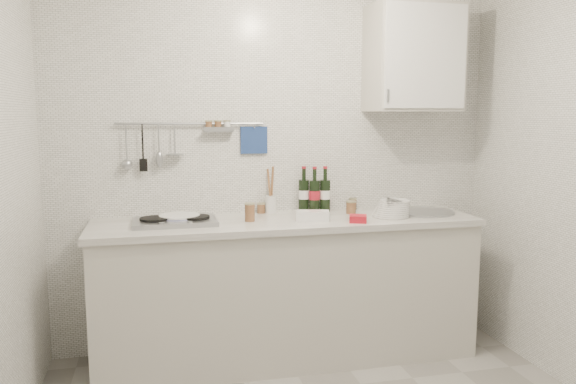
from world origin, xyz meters
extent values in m
cube|color=silver|center=(0.00, 1.40, 1.25)|extent=(3.00, 0.02, 2.50)
cube|color=#B9B5AA|center=(0.00, 1.10, 0.44)|extent=(2.40, 0.60, 0.88)
cube|color=silver|center=(0.00, 1.10, 0.90)|extent=(2.44, 0.64, 0.04)
cube|color=black|center=(0.00, 1.12, 0.05)|extent=(2.34, 0.52, 0.10)
cube|color=#93969B|center=(-0.70, 1.10, 0.94)|extent=(0.50, 0.32, 0.03)
cylinder|color=black|center=(-0.82, 1.10, 0.96)|extent=(0.18, 0.18, 0.01)
cylinder|color=black|center=(-0.58, 1.10, 0.96)|extent=(0.18, 0.18, 0.01)
cylinder|color=#93969B|center=(0.95, 1.10, 0.93)|extent=(0.40, 0.40, 0.02)
cylinder|color=#93969B|center=(0.95, 1.10, 0.87)|extent=(0.34, 0.34, 0.10)
cylinder|color=#93969B|center=(-0.58, 1.37, 1.52)|extent=(0.95, 0.02, 0.02)
cube|color=navy|center=(-0.16, 1.39, 1.41)|extent=(0.18, 0.02, 0.18)
cube|color=#B9B5AA|center=(0.90, 1.22, 1.95)|extent=(0.60, 0.35, 0.70)
cube|color=white|center=(0.90, 1.04, 1.95)|extent=(0.56, 0.01, 0.66)
cylinder|color=#93969B|center=(0.64, 1.03, 1.70)|extent=(0.01, 0.01, 0.08)
cylinder|color=#5156B9|center=(-0.69, 1.14, 0.93)|extent=(0.27, 0.27, 0.01)
cylinder|color=#5156B9|center=(-0.68, 1.14, 0.94)|extent=(0.26, 0.26, 0.01)
cylinder|color=#5156B9|center=(-0.68, 1.14, 0.95)|extent=(0.26, 0.26, 0.01)
cylinder|color=#5156B9|center=(-0.67, 1.15, 0.96)|extent=(0.25, 0.25, 0.01)
cylinder|color=white|center=(0.68, 1.02, 0.93)|extent=(0.24, 0.24, 0.01)
cylinder|color=white|center=(0.68, 1.03, 0.94)|extent=(0.23, 0.23, 0.01)
cylinder|color=white|center=(0.69, 1.03, 0.95)|extent=(0.23, 0.23, 0.01)
cylinder|color=white|center=(0.69, 1.04, 0.96)|extent=(0.22, 0.22, 0.01)
cylinder|color=white|center=(0.70, 1.04, 0.97)|extent=(0.22, 0.22, 0.01)
cylinder|color=white|center=(0.70, 1.04, 0.98)|extent=(0.21, 0.21, 0.01)
cylinder|color=white|center=(0.71, 1.05, 1.00)|extent=(0.20, 0.20, 0.01)
cylinder|color=white|center=(0.71, 1.05, 1.01)|extent=(0.20, 0.20, 0.01)
cylinder|color=white|center=(0.72, 1.05, 1.02)|extent=(0.19, 0.19, 0.01)
cube|color=white|center=(0.14, 1.01, 0.95)|extent=(0.23, 0.15, 0.06)
cube|color=red|center=(0.40, 0.90, 0.94)|extent=(0.13, 0.13, 0.04)
cylinder|color=white|center=(-0.06, 1.34, 0.98)|extent=(0.08, 0.08, 0.12)
cylinder|color=#97603C|center=(-0.05, 1.34, 1.12)|extent=(0.02, 0.06, 0.23)
cylinder|color=#97603C|center=(-0.06, 1.35, 1.11)|extent=(0.03, 0.04, 0.21)
cylinder|color=brown|center=(-0.12, 1.35, 0.95)|extent=(0.05, 0.05, 0.06)
cylinder|color=tan|center=(-0.12, 1.35, 0.99)|extent=(0.06, 0.06, 0.01)
cylinder|color=brown|center=(0.53, 1.35, 0.95)|extent=(0.05, 0.05, 0.07)
cylinder|color=tan|center=(0.53, 1.35, 0.99)|extent=(0.06, 0.06, 0.01)
cylinder|color=brown|center=(0.46, 1.19, 0.96)|extent=(0.06, 0.06, 0.08)
cylinder|color=tan|center=(0.46, 1.19, 1.00)|extent=(0.07, 0.07, 0.01)
cylinder|color=brown|center=(-0.24, 1.08, 0.97)|extent=(0.06, 0.06, 0.11)
cylinder|color=tan|center=(-0.24, 1.08, 1.03)|extent=(0.07, 0.07, 0.01)
camera|label=1|loc=(-0.81, -2.32, 1.58)|focal=35.00mm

